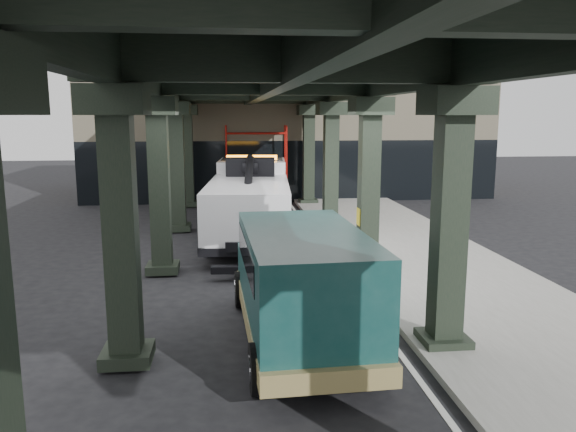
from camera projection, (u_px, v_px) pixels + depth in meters
ground at (288, 291)px, 14.58m from camera, size 90.00×90.00×0.00m
sidewalk at (428, 263)px, 17.01m from camera, size 5.00×40.00×0.15m
lane_stripe at (337, 268)px, 16.72m from camera, size 0.12×38.00×0.01m
viaduct at (266, 80)px, 15.52m from camera, size 7.40×32.00×6.40m
building at (284, 124)px, 33.65m from camera, size 22.00×10.00×8.00m
scaffolding at (256, 163)px, 28.53m from camera, size 3.08×0.88×4.00m
tow_truck at (250, 198)px, 20.55m from camera, size 3.38×9.58×3.08m
towed_van at (301, 283)px, 10.95m from camera, size 2.54×5.93×2.37m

